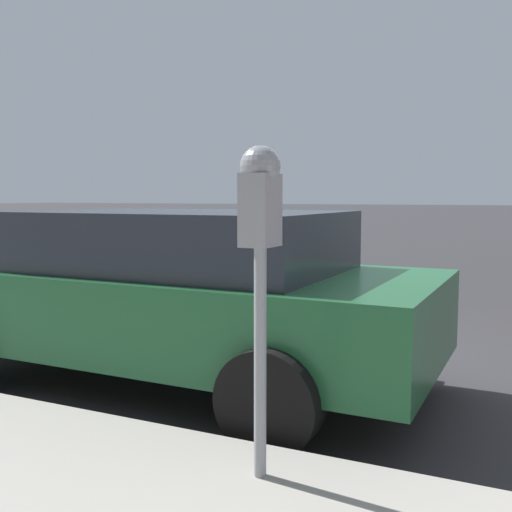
% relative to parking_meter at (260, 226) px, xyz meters
% --- Properties ---
extents(ground_plane, '(220.00, 220.00, 0.00)m').
position_rel_parking_meter_xyz_m(ground_plane, '(2.55, 0.58, -1.37)').
color(ground_plane, '#333335').
extents(parking_meter, '(0.21, 0.19, 1.59)m').
position_rel_parking_meter_xyz_m(parking_meter, '(0.00, 0.00, 0.00)').
color(parking_meter, gray).
rests_on(parking_meter, sidewalk).
extents(car_green, '(2.08, 4.28, 1.39)m').
position_rel_parking_meter_xyz_m(car_green, '(1.48, 1.46, -0.62)').
color(car_green, '#1E5B33').
rests_on(car_green, ground_plane).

